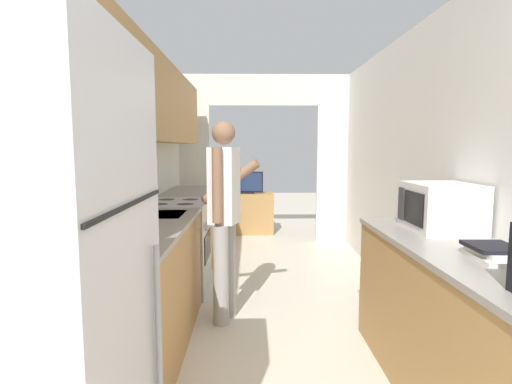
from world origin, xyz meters
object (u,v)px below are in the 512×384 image
person (224,216)px  book_stack (494,252)px  refrigerator (16,333)px  range_oven (176,245)px  tv_cabinet (247,213)px  microwave (441,207)px  television (247,183)px

person → book_stack: size_ratio=5.31×
refrigerator → range_oven: bearing=90.9°
refrigerator → tv_cabinet: refrigerator is taller
microwave → range_oven: bearing=144.7°
refrigerator → person: (0.49, 2.06, -0.00)m
refrigerator → range_oven: 2.83m
refrigerator → book_stack: (1.89, 0.73, 0.04)m
refrigerator → person: bearing=76.6°
refrigerator → microwave: (1.94, 1.40, 0.17)m
tv_cabinet → refrigerator: bearing=-96.8°
book_stack → television: 4.86m
person → television: size_ratio=3.16×
range_oven → book_stack: bearing=-47.1°
microwave → book_stack: size_ratio=1.54×
book_stack → tv_cabinet: 4.94m
person → tv_cabinet: bearing=14.5°
microwave → person: bearing=155.5°
range_oven → television: (0.70, 2.63, 0.40)m
person → tv_cabinet: person is taller
range_oven → tv_cabinet: size_ratio=1.20×
range_oven → person: (0.53, -0.74, 0.43)m
refrigerator → television: (0.65, 5.43, -0.03)m
television → microwave: bearing=-72.3°
refrigerator → range_oven: refrigerator is taller
tv_cabinet → range_oven: bearing=-104.6°
range_oven → microwave: (1.99, -1.40, 0.60)m
refrigerator → television: 5.47m
refrigerator → tv_cabinet: size_ratio=2.04×
range_oven → tv_cabinet: 2.76m
tv_cabinet → television: bearing=-90.0°
book_stack → person: bearing=136.3°
range_oven → book_stack: (1.93, -2.07, 0.47)m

